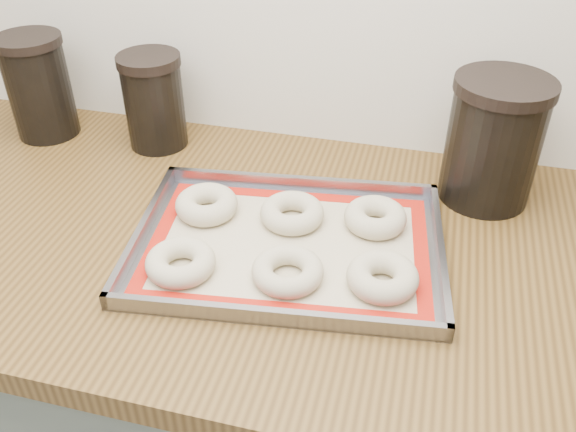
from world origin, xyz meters
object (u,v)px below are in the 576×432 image
(bagel_back_right, at_px, (375,217))
(canister_mid, at_px, (154,101))
(bagel_front_mid, at_px, (288,271))
(canister_left, at_px, (39,86))
(canister_right, at_px, (493,141))
(bagel_front_left, at_px, (181,262))
(bagel_back_left, at_px, (207,204))
(baking_tray, at_px, (288,244))
(bagel_front_right, at_px, (383,277))
(bagel_back_mid, at_px, (292,213))

(bagel_back_right, bearing_deg, canister_mid, 158.88)
(bagel_front_mid, height_order, canister_left, canister_left)
(canister_mid, relative_size, canister_right, 0.85)
(bagel_front_left, distance_m, bagel_back_left, 0.14)
(canister_left, bearing_deg, baking_tray, -23.34)
(bagel_front_mid, relative_size, canister_left, 0.51)
(baking_tray, bearing_deg, bagel_front_left, -144.86)
(canister_left, distance_m, canister_right, 0.84)
(baking_tray, xyz_separation_m, canister_right, (0.28, 0.22, 0.10))
(bagel_back_left, bearing_deg, bagel_back_right, 6.95)
(bagel_front_left, bearing_deg, canister_right, 36.90)
(baking_tray, height_order, bagel_front_mid, bagel_front_mid)
(bagel_back_right, distance_m, canister_mid, 0.48)
(bagel_back_left, relative_size, canister_right, 0.48)
(bagel_back_right, height_order, canister_left, canister_left)
(bagel_front_left, relative_size, bagel_front_right, 1.00)
(baking_tray, relative_size, bagel_back_left, 4.93)
(bagel_back_right, xyz_separation_m, canister_mid, (-0.44, 0.17, 0.07))
(baking_tray, bearing_deg, bagel_front_right, -20.35)
(canister_left, bearing_deg, bagel_front_left, -38.42)
(bagel_front_left, distance_m, bagel_back_mid, 0.20)
(bagel_front_mid, relative_size, bagel_front_right, 1.01)
(bagel_front_right, distance_m, canister_right, 0.32)
(bagel_back_left, relative_size, canister_left, 0.51)
(bagel_back_left, bearing_deg, bagel_front_mid, -36.36)
(canister_mid, bearing_deg, canister_left, -176.62)
(bagel_back_right, bearing_deg, baking_tray, -145.87)
(canister_mid, bearing_deg, bagel_front_left, -61.41)
(baking_tray, bearing_deg, canister_left, 156.66)
(bagel_back_left, distance_m, canister_left, 0.45)
(bagel_back_right, xyz_separation_m, canister_left, (-0.67, 0.16, 0.08))
(bagel_back_mid, bearing_deg, canister_right, 28.28)
(bagel_front_right, bearing_deg, bagel_front_left, -172.14)
(baking_tray, relative_size, bagel_front_right, 4.97)
(bagel_back_mid, relative_size, bagel_back_right, 1.04)
(bagel_back_left, height_order, canister_left, canister_left)
(bagel_back_left, bearing_deg, bagel_front_left, -84.41)
(baking_tray, height_order, bagel_back_mid, bagel_back_mid)
(bagel_back_mid, bearing_deg, baking_tray, -81.59)
(bagel_back_right, distance_m, canister_left, 0.70)
(bagel_front_mid, relative_size, canister_right, 0.48)
(bagel_front_right, relative_size, bagel_back_mid, 0.99)
(bagel_back_right, relative_size, canister_left, 0.50)
(baking_tray, bearing_deg, bagel_front_mid, -76.03)
(bagel_back_right, relative_size, canister_mid, 0.55)
(bagel_back_left, height_order, bagel_back_right, same)
(bagel_front_mid, height_order, canister_right, canister_right)
(canister_mid, bearing_deg, baking_tray, -38.04)
(baking_tray, xyz_separation_m, canister_mid, (-0.32, 0.25, 0.08))
(canister_mid, bearing_deg, bagel_back_mid, -31.29)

